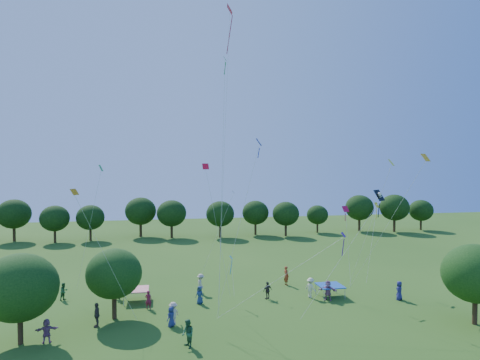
{
  "coord_description": "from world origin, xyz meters",
  "views": [
    {
      "loc": [
        -5.76,
        -16.29,
        12.08
      ],
      "look_at": [
        0.0,
        14.0,
        11.0
      ],
      "focal_mm": 32.0,
      "sensor_mm": 36.0,
      "label": 1
    }
  ],
  "objects_px": {
    "near_tree_west": "(20,287)",
    "near_tree_east": "(476,274)",
    "tent_red_stripe": "(136,290)",
    "tent_blue": "(330,286)",
    "pirate_kite": "(378,198)",
    "near_tree_north": "(114,274)",
    "red_high_kite": "(228,59)"
  },
  "relations": [
    {
      "from": "near_tree_west",
      "to": "near_tree_east",
      "type": "xyz_separation_m",
      "value": [
        32.75,
        -2.57,
        0.02
      ]
    },
    {
      "from": "near_tree_east",
      "to": "tent_red_stripe",
      "type": "xyz_separation_m",
      "value": [
        -25.56,
        10.45,
        -2.84
      ]
    },
    {
      "from": "near_tree_west",
      "to": "tent_blue",
      "type": "relative_size",
      "value": 2.79
    },
    {
      "from": "near_tree_west",
      "to": "pirate_kite",
      "type": "xyz_separation_m",
      "value": [
        26.71,
        1.2,
        5.54
      ]
    },
    {
      "from": "near_tree_west",
      "to": "pirate_kite",
      "type": "relative_size",
      "value": 0.7
    },
    {
      "from": "tent_red_stripe",
      "to": "pirate_kite",
      "type": "xyz_separation_m",
      "value": [
        19.52,
        -6.68,
        8.36
      ]
    },
    {
      "from": "near_tree_east",
      "to": "near_tree_west",
      "type": "bearing_deg",
      "value": 175.51
    },
    {
      "from": "near_tree_north",
      "to": "tent_blue",
      "type": "xyz_separation_m",
      "value": [
        18.86,
        2.09,
        -2.54
      ]
    },
    {
      "from": "near_tree_west",
      "to": "near_tree_east",
      "type": "relative_size",
      "value": 1.01
    },
    {
      "from": "near_tree_north",
      "to": "red_high_kite",
      "type": "relative_size",
      "value": 0.23
    },
    {
      "from": "near_tree_west",
      "to": "red_high_kite",
      "type": "relative_size",
      "value": 0.26
    },
    {
      "from": "near_tree_north",
      "to": "pirate_kite",
      "type": "bearing_deg",
      "value": -6.9
    },
    {
      "from": "tent_blue",
      "to": "tent_red_stripe",
      "type": "bearing_deg",
      "value": 173.29
    },
    {
      "from": "near_tree_north",
      "to": "near_tree_east",
      "type": "relative_size",
      "value": 0.91
    },
    {
      "from": "pirate_kite",
      "to": "tent_red_stripe",
      "type": "bearing_deg",
      "value": 161.11
    },
    {
      "from": "tent_red_stripe",
      "to": "red_high_kite",
      "type": "height_order",
      "value": "red_high_kite"
    },
    {
      "from": "near_tree_west",
      "to": "pirate_kite",
      "type": "bearing_deg",
      "value": 2.56
    },
    {
      "from": "tent_blue",
      "to": "near_tree_west",
      "type": "bearing_deg",
      "value": -166.68
    },
    {
      "from": "pirate_kite",
      "to": "red_high_kite",
      "type": "distance_m",
      "value": 16.5
    },
    {
      "from": "near_tree_east",
      "to": "pirate_kite",
      "type": "relative_size",
      "value": 0.7
    },
    {
      "from": "near_tree_west",
      "to": "red_high_kite",
      "type": "distance_m",
      "value": 22.51
    },
    {
      "from": "tent_blue",
      "to": "pirate_kite",
      "type": "distance_m",
      "value": 9.78
    },
    {
      "from": "near_tree_west",
      "to": "tent_blue",
      "type": "height_order",
      "value": "near_tree_west"
    },
    {
      "from": "near_tree_east",
      "to": "tent_blue",
      "type": "bearing_deg",
      "value": 134.1
    },
    {
      "from": "near_tree_east",
      "to": "tent_red_stripe",
      "type": "height_order",
      "value": "near_tree_east"
    },
    {
      "from": "near_tree_north",
      "to": "pirate_kite",
      "type": "relative_size",
      "value": 0.63
    },
    {
      "from": "near_tree_north",
      "to": "near_tree_east",
      "type": "xyz_separation_m",
      "value": [
        27.0,
        -6.31,
        0.3
      ]
    },
    {
      "from": "pirate_kite",
      "to": "red_high_kite",
      "type": "relative_size",
      "value": 0.37
    },
    {
      "from": "near_tree_east",
      "to": "red_high_kite",
      "type": "xyz_separation_m",
      "value": [
        -18.02,
        5.83,
        16.68
      ]
    },
    {
      "from": "near_tree_north",
      "to": "near_tree_east",
      "type": "distance_m",
      "value": 27.73
    },
    {
      "from": "red_high_kite",
      "to": "tent_blue",
      "type": "bearing_deg",
      "value": 14.59
    },
    {
      "from": "pirate_kite",
      "to": "near_tree_west",
      "type": "bearing_deg",
      "value": -177.44
    }
  ]
}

